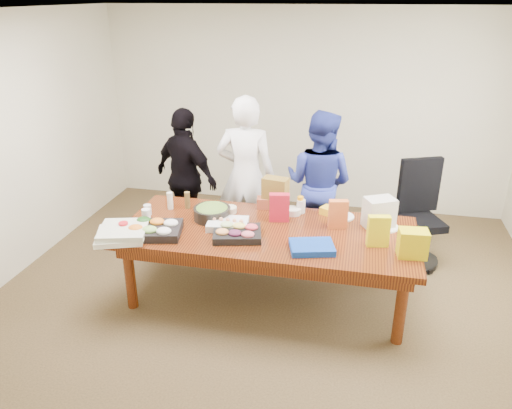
% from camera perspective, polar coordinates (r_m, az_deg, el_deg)
% --- Properties ---
extents(floor, '(5.50, 5.00, 0.02)m').
position_cam_1_polar(floor, '(5.09, 1.30, -10.65)').
color(floor, '#47301E').
rests_on(floor, ground).
extents(ceiling, '(5.50, 5.00, 0.02)m').
position_cam_1_polar(ceiling, '(4.23, 1.65, 21.63)').
color(ceiling, white).
rests_on(ceiling, wall_back).
extents(wall_back, '(5.50, 0.04, 2.70)m').
position_cam_1_polar(wall_back, '(6.86, 5.52, 10.71)').
color(wall_back, beige).
rests_on(wall_back, floor).
extents(wall_front, '(5.50, 0.04, 2.70)m').
position_cam_1_polar(wall_front, '(2.35, -10.76, -16.21)').
color(wall_front, beige).
rests_on(wall_front, floor).
extents(wall_left, '(0.04, 5.00, 2.70)m').
position_cam_1_polar(wall_left, '(5.65, -27.21, 5.49)').
color(wall_left, beige).
rests_on(wall_left, floor).
extents(conference_table, '(2.80, 1.20, 0.75)m').
position_cam_1_polar(conference_table, '(4.89, 1.34, -6.90)').
color(conference_table, '#4C1C0F').
rests_on(conference_table, floor).
extents(office_chair, '(0.76, 0.76, 1.13)m').
position_cam_1_polar(office_chair, '(5.67, 18.13, -1.48)').
color(office_chair, black).
rests_on(office_chair, floor).
extents(person_center, '(0.68, 0.46, 1.84)m').
position_cam_1_polar(person_center, '(5.60, -1.18, 3.32)').
color(person_center, white).
rests_on(person_center, floor).
extents(person_right, '(0.98, 0.86, 1.68)m').
position_cam_1_polar(person_right, '(5.65, 7.27, 2.43)').
color(person_right, navy).
rests_on(person_right, floor).
extents(person_left, '(1.04, 0.81, 1.65)m').
position_cam_1_polar(person_left, '(5.90, -8.05, 3.15)').
color(person_left, black).
rests_on(person_left, floor).
extents(veggie_tray, '(0.57, 0.49, 0.08)m').
position_cam_1_polar(veggie_tray, '(4.71, -11.72, -2.95)').
color(veggie_tray, black).
rests_on(veggie_tray, conference_table).
extents(fruit_tray, '(0.50, 0.43, 0.07)m').
position_cam_1_polar(fruit_tray, '(4.56, -2.20, -3.41)').
color(fruit_tray, black).
rests_on(fruit_tray, conference_table).
extents(sheet_cake, '(0.41, 0.33, 0.07)m').
position_cam_1_polar(sheet_cake, '(4.75, -3.28, -2.28)').
color(sheet_cake, silver).
rests_on(sheet_cake, conference_table).
extents(salad_bowl, '(0.43, 0.43, 0.12)m').
position_cam_1_polar(salad_bowl, '(4.93, -5.10, -1.01)').
color(salad_bowl, black).
rests_on(salad_bowl, conference_table).
extents(chip_bag_blue, '(0.44, 0.37, 0.06)m').
position_cam_1_polar(chip_bag_blue, '(4.37, 6.48, -4.92)').
color(chip_bag_blue, '#0F3CA5').
rests_on(chip_bag_blue, conference_table).
extents(chip_bag_red, '(0.21, 0.12, 0.29)m').
position_cam_1_polar(chip_bag_red, '(4.84, 2.70, -0.35)').
color(chip_bag_red, red).
rests_on(chip_bag_red, conference_table).
extents(chip_bag_yellow, '(0.20, 0.11, 0.29)m').
position_cam_1_polar(chip_bag_yellow, '(4.49, 13.95, -2.99)').
color(chip_bag_yellow, yellow).
rests_on(chip_bag_yellow, conference_table).
extents(chip_bag_orange, '(0.19, 0.12, 0.28)m').
position_cam_1_polar(chip_bag_orange, '(4.77, 9.46, -1.09)').
color(chip_bag_orange, '#D6632B').
rests_on(chip_bag_orange, conference_table).
extents(mayo_jar, '(0.10, 0.10, 0.14)m').
position_cam_1_polar(mayo_jar, '(5.07, 5.21, -0.19)').
color(mayo_jar, silver).
rests_on(mayo_jar, conference_table).
extents(mustard_bottle, '(0.06, 0.06, 0.18)m').
position_cam_1_polar(mustard_bottle, '(5.06, 5.13, -0.01)').
color(mustard_bottle, '#FFA709').
rests_on(mustard_bottle, conference_table).
extents(dressing_bottle, '(0.07, 0.07, 0.18)m').
position_cam_1_polar(dressing_bottle, '(5.20, -7.94, 0.51)').
color(dressing_bottle, brown).
rests_on(dressing_bottle, conference_table).
extents(ranch_bottle, '(0.07, 0.07, 0.18)m').
position_cam_1_polar(ranch_bottle, '(5.20, -9.90, 0.43)').
color(ranch_bottle, silver).
rests_on(ranch_bottle, conference_table).
extents(banana_bunch, '(0.26, 0.22, 0.08)m').
position_cam_1_polar(banana_bunch, '(5.06, 8.77, -0.83)').
color(banana_bunch, yellow).
rests_on(banana_bunch, conference_table).
extents(bread_loaf, '(0.30, 0.17, 0.11)m').
position_cam_1_polar(bread_loaf, '(5.16, 1.71, 0.19)').
color(bread_loaf, '#A24D30').
rests_on(bread_loaf, conference_table).
extents(kraft_bag, '(0.28, 0.20, 0.34)m').
position_cam_1_polar(kraft_bag, '(5.11, 2.25, 1.29)').
color(kraft_bag, brown).
rests_on(kraft_bag, conference_table).
extents(red_cup, '(0.09, 0.09, 0.12)m').
position_cam_1_polar(red_cup, '(4.77, -15.03, -2.66)').
color(red_cup, red).
rests_on(red_cup, conference_table).
extents(clear_cup_a, '(0.09, 0.09, 0.12)m').
position_cam_1_polar(clear_cup_a, '(5.00, -12.57, -1.16)').
color(clear_cup_a, white).
rests_on(clear_cup_a, conference_table).
extents(clear_cup_b, '(0.08, 0.08, 0.11)m').
position_cam_1_polar(clear_cup_b, '(5.12, -12.43, -0.61)').
color(clear_cup_b, silver).
rests_on(clear_cup_b, conference_table).
extents(pizza_box_lower, '(0.55, 0.55, 0.05)m').
position_cam_1_polar(pizza_box_lower, '(4.72, -15.40, -3.43)').
color(pizza_box_lower, silver).
rests_on(pizza_box_lower, conference_table).
extents(pizza_box_upper, '(0.52, 0.52, 0.05)m').
position_cam_1_polar(pizza_box_upper, '(4.70, -15.07, -2.86)').
color(pizza_box_upper, beige).
rests_on(pizza_box_upper, pizza_box_lower).
extents(plate_a, '(0.36, 0.36, 0.02)m').
position_cam_1_polar(plate_a, '(4.91, 14.46, -2.47)').
color(plate_a, white).
rests_on(plate_a, conference_table).
extents(plate_b, '(0.27, 0.27, 0.02)m').
position_cam_1_polar(plate_b, '(5.04, 9.82, -1.36)').
color(plate_b, white).
rests_on(plate_b, conference_table).
extents(dip_bowl_a, '(0.17, 0.17, 0.06)m').
position_cam_1_polar(dip_bowl_a, '(5.04, 4.31, -0.78)').
color(dip_bowl_a, beige).
rests_on(dip_bowl_a, conference_table).
extents(dip_bowl_b, '(0.18, 0.18, 0.06)m').
position_cam_1_polar(dip_bowl_b, '(5.07, -3.08, -0.60)').
color(dip_bowl_b, beige).
rests_on(dip_bowl_b, conference_table).
extents(grocery_bag_white, '(0.33, 0.30, 0.29)m').
position_cam_1_polar(grocery_bag_white, '(4.85, 14.06, -0.94)').
color(grocery_bag_white, silver).
rests_on(grocery_bag_white, conference_table).
extents(grocery_bag_yellow, '(0.26, 0.19, 0.24)m').
position_cam_1_polar(grocery_bag_yellow, '(4.41, 17.65, -4.30)').
color(grocery_bag_yellow, yellow).
rests_on(grocery_bag_yellow, conference_table).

